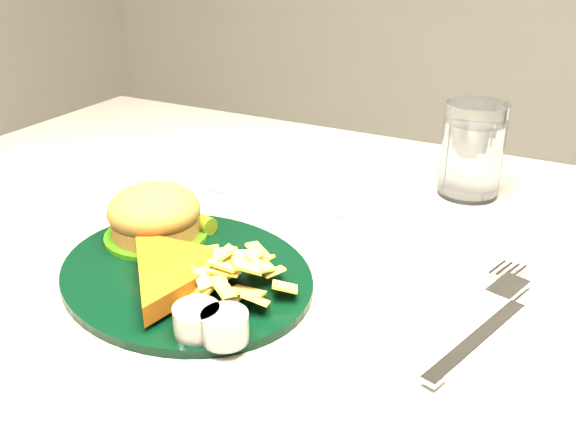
# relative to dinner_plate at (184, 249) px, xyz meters

# --- Properties ---
(dinner_plate) EXTENTS (0.33, 0.31, 0.06)m
(dinner_plate) POSITION_rel_dinner_plate_xyz_m (0.00, 0.00, 0.00)
(dinner_plate) COLOR black
(dinner_plate) RESTS_ON table
(water_glass) EXTENTS (0.09, 0.09, 0.11)m
(water_glass) POSITION_rel_dinner_plate_xyz_m (0.19, 0.32, 0.03)
(water_glass) COLOR white
(water_glass) RESTS_ON table
(fork_napkin) EXTENTS (0.19, 0.22, 0.01)m
(fork_napkin) POSITION_rel_dinner_plate_xyz_m (0.27, 0.03, -0.02)
(fork_napkin) COLOR white
(fork_napkin) RESTS_ON table
(wrapped_straw) EXTENTS (0.19, 0.07, 0.01)m
(wrapped_straw) POSITION_rel_dinner_plate_xyz_m (-0.01, 0.19, -0.03)
(wrapped_straw) COLOR white
(wrapped_straw) RESTS_ON table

